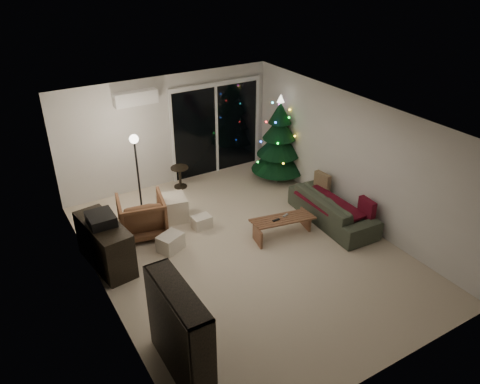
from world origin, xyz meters
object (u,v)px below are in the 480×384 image
Objects in this scene: bookshelf at (168,337)px; armchair at (142,216)px; coffee_table at (282,227)px; christmas_tree at (279,138)px; sofa at (333,208)px; media_cabinet at (105,244)px.

armchair is (0.89, 3.36, -0.27)m from bookshelf.
coffee_table is (2.26, -1.42, -0.21)m from armchair.
christmas_tree is (1.34, 2.07, 0.83)m from coffee_table.
armchair is 3.72m from christmas_tree.
sofa is (3.41, -1.52, -0.10)m from armchair.
coffee_table is at bearing 159.81° from armchair.
bookshelf is at bearing -138.26° from christmas_tree.
bookshelf is 2.76m from media_cabinet.
sofa is (4.30, -0.91, -0.12)m from media_cabinet.
bookshelf is 3.73m from coffee_table.
sofa is at bearing -19.86° from media_cabinet.
armchair is at bearing -169.77° from christmas_tree.
armchair is 0.74× the size of coffee_table.
armchair reaches higher than sofa.
media_cabinet is at bearing 81.34° from sofa.
armchair is at bearing 96.87° from bookshelf.
armchair is (0.89, 0.61, -0.02)m from media_cabinet.
sofa is at bearing 5.92° from coffee_table.
media_cabinet reaches higher than armchair.
sofa is at bearing 167.91° from armchair.
coffee_table is (-1.15, 0.10, -0.11)m from sofa.
christmas_tree reaches higher than coffee_table.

